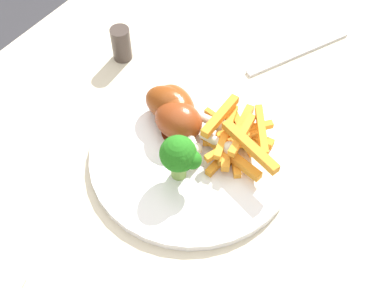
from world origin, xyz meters
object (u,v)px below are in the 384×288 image
object	(u,v)px
dining_table	(186,173)
pepper_shaker	(121,44)
carrot_fries_pile	(236,138)
fork	(298,53)
chicken_drumstick_extra	(177,109)
chicken_drumstick_near	(174,104)
chicken_drumstick_far	(181,122)
dinner_plate	(192,155)
broccoli_floret_front	(180,156)

from	to	relation	value
dining_table	pepper_shaker	distance (m)	0.23
carrot_fries_pile	fork	size ratio (longest dim) A/B	0.76
chicken_drumstick_extra	pepper_shaker	distance (m)	0.16
carrot_fries_pile	chicken_drumstick_near	size ratio (longest dim) A/B	1.15
chicken_drumstick_near	pepper_shaker	bearing A→B (deg)	-110.71
chicken_drumstick_near	carrot_fries_pile	bearing A→B (deg)	92.43
carrot_fries_pile	chicken_drumstick_extra	bearing A→B (deg)	-84.59
chicken_drumstick_near	fork	bearing A→B (deg)	160.96
chicken_drumstick_far	fork	size ratio (longest dim) A/B	0.67
dinner_plate	chicken_drumstick_extra	size ratio (longest dim) A/B	2.31
dining_table	pepper_shaker	world-z (taller)	pepper_shaker
dining_table	dinner_plate	distance (m)	0.13
dinner_plate	chicken_drumstick_near	bearing A→B (deg)	-123.75
dinner_plate	broccoli_floret_front	size ratio (longest dim) A/B	3.91
fork	dinner_plate	bearing A→B (deg)	-159.16
chicken_drumstick_near	pepper_shaker	distance (m)	0.15
dining_table	fork	xyz separation A→B (m)	(-0.23, 0.05, 0.12)
dinner_plate	chicken_drumstick_near	distance (m)	0.08
chicken_drumstick_near	fork	distance (m)	0.24
pepper_shaker	chicken_drumstick_near	bearing A→B (deg)	69.29
chicken_drumstick_extra	fork	distance (m)	0.24
chicken_drumstick_extra	chicken_drumstick_far	bearing A→B (deg)	49.56
chicken_drumstick_far	chicken_drumstick_near	bearing A→B (deg)	-127.16
broccoli_floret_front	fork	bearing A→B (deg)	178.28
broccoli_floret_front	chicken_drumstick_near	world-z (taller)	broccoli_floret_front
dinner_plate	broccoli_floret_front	xyz separation A→B (m)	(0.04, 0.01, 0.05)
chicken_drumstick_far	chicken_drumstick_extra	distance (m)	0.02
broccoli_floret_front	chicken_drumstick_near	bearing A→B (deg)	-138.78
chicken_drumstick_far	fork	distance (m)	0.25
carrot_fries_pile	pepper_shaker	size ratio (longest dim) A/B	2.57
carrot_fries_pile	pepper_shaker	distance (m)	0.25
dining_table	chicken_drumstick_extra	bearing A→B (deg)	-91.11
chicken_drumstick_far	dinner_plate	bearing A→B (deg)	59.28
chicken_drumstick_far	carrot_fries_pile	bearing A→B (deg)	108.27
chicken_drumstick_extra	chicken_drumstick_near	bearing A→B (deg)	-118.64
chicken_drumstick_extra	broccoli_floret_front	bearing A→B (deg)	39.27
dinner_plate	pepper_shaker	bearing A→B (deg)	-114.80
dining_table	chicken_drumstick_extra	world-z (taller)	chicken_drumstick_extra
fork	pepper_shaker	bearing A→B (deg)	152.18
dining_table	pepper_shaker	bearing A→B (deg)	-109.58
dinner_plate	chicken_drumstick_extra	world-z (taller)	chicken_drumstick_extra
dinner_plate	chicken_drumstick_near	size ratio (longest dim) A/B	2.20
dining_table	carrot_fries_pile	distance (m)	0.16
dinner_plate	fork	distance (m)	0.26
carrot_fries_pile	chicken_drumstick_far	xyz separation A→B (m)	(0.02, -0.07, 0.00)
chicken_drumstick_near	chicken_drumstick_extra	world-z (taller)	chicken_drumstick_near
dining_table	carrot_fries_pile	bearing A→B (deg)	96.59
dining_table	chicken_drumstick_far	distance (m)	0.15
carrot_fries_pile	fork	xyz separation A→B (m)	(-0.22, -0.02, -0.03)
dinner_plate	broccoli_floret_front	distance (m)	0.06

